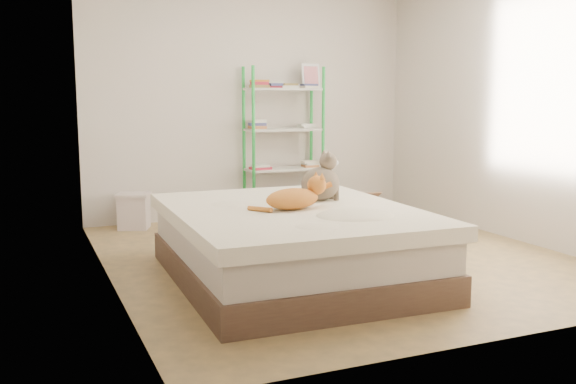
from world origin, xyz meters
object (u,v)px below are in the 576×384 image
grey_cat (320,176)px  white_bin (134,211)px  orange_cat (292,196)px  cardboard_box (349,210)px  bed (291,243)px  shelf_unit (284,142)px

grey_cat → white_bin: 2.47m
orange_cat → cardboard_box: 2.20m
bed → orange_cat: (-0.03, -0.08, 0.37)m
bed → orange_cat: orange_cat is taller
orange_cat → cardboard_box: bearing=44.2°
shelf_unit → cardboard_box: 1.13m
shelf_unit → white_bin: shelf_unit is taller
bed → cardboard_box: bearing=51.2°
shelf_unit → grey_cat: bearing=-105.3°
orange_cat → shelf_unit: shelf_unit is taller
orange_cat → cardboard_box: orange_cat is taller
orange_cat → shelf_unit: bearing=62.4°
grey_cat → shelf_unit: bearing=-13.5°
orange_cat → grey_cat: grey_cat is taller
bed → orange_cat: bearing=-106.6°
orange_cat → cardboard_box: (1.37, 1.66, -0.48)m
bed → shelf_unit: 2.63m
white_bin → cardboard_box: bearing=-20.0°
orange_cat → grey_cat: size_ratio=1.28×
grey_cat → cardboard_box: size_ratio=0.77×
orange_cat → white_bin: 2.59m
grey_cat → cardboard_box: grey_cat is taller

